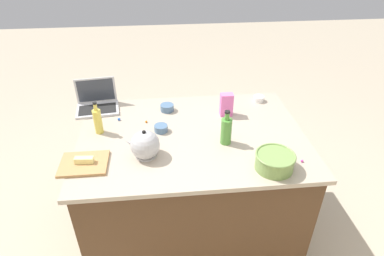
% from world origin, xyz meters
% --- Properties ---
extents(ground_plane, '(12.00, 12.00, 0.00)m').
position_xyz_m(ground_plane, '(0.00, 0.00, 0.00)').
color(ground_plane, '#B7A88E').
extents(island_counter, '(1.52, 1.10, 0.90)m').
position_xyz_m(island_counter, '(0.00, 0.00, 0.45)').
color(island_counter, '#4C331E').
rests_on(island_counter, ground).
extents(laptop, '(0.33, 0.26, 0.22)m').
position_xyz_m(laptop, '(0.68, -0.43, 0.95)').
color(laptop, '#B7B7BC').
rests_on(laptop, island_counter).
extents(mixing_bowl_large, '(0.23, 0.23, 0.10)m').
position_xyz_m(mixing_bowl_large, '(-0.44, 0.40, 0.95)').
color(mixing_bowl_large, '#72934C').
rests_on(mixing_bowl_large, island_counter).
extents(bottle_olive, '(0.07, 0.07, 0.24)m').
position_xyz_m(bottle_olive, '(-0.21, 0.12, 0.99)').
color(bottle_olive, '#4C8C38').
rests_on(bottle_olive, island_counter).
extents(bottle_oil, '(0.06, 0.06, 0.23)m').
position_xyz_m(bottle_oil, '(0.62, -0.09, 0.99)').
color(bottle_oil, '#DBC64C').
rests_on(bottle_oil, island_counter).
extents(kettle, '(0.21, 0.18, 0.20)m').
position_xyz_m(kettle, '(0.31, 0.21, 0.98)').
color(kettle, '#ADADB2').
rests_on(kettle, island_counter).
extents(cutting_board, '(0.28, 0.22, 0.02)m').
position_xyz_m(cutting_board, '(0.67, 0.26, 0.91)').
color(cutting_board, '#AD7F4C').
rests_on(cutting_board, island_counter).
extents(butter_stick_left, '(0.11, 0.04, 0.04)m').
position_xyz_m(butter_stick_left, '(0.66, 0.26, 0.94)').
color(butter_stick_left, '#F4E58C').
rests_on(butter_stick_left, cutting_board).
extents(ramekin_small, '(0.10, 0.10, 0.05)m').
position_xyz_m(ramekin_small, '(0.15, -0.34, 0.93)').
color(ramekin_small, slate).
rests_on(ramekin_small, island_counter).
extents(ramekin_medium, '(0.09, 0.09, 0.05)m').
position_xyz_m(ramekin_medium, '(0.21, -0.06, 0.92)').
color(ramekin_medium, slate).
rests_on(ramekin_medium, island_counter).
extents(ramekin_wide, '(0.09, 0.09, 0.04)m').
position_xyz_m(ramekin_wide, '(-0.58, -0.42, 0.92)').
color(ramekin_wide, white).
rests_on(ramekin_wide, island_counter).
extents(candy_bag, '(0.09, 0.06, 0.17)m').
position_xyz_m(candy_bag, '(-0.28, -0.23, 0.99)').
color(candy_bag, pink).
rests_on(candy_bag, island_counter).
extents(candy_0, '(0.02, 0.02, 0.02)m').
position_xyz_m(candy_0, '(-0.33, -0.40, 0.91)').
color(candy_0, green).
rests_on(candy_0, island_counter).
extents(candy_1, '(0.02, 0.02, 0.02)m').
position_xyz_m(candy_1, '(0.31, -0.18, 0.91)').
color(candy_1, orange).
rests_on(candy_1, island_counter).
extents(candy_2, '(0.02, 0.02, 0.02)m').
position_xyz_m(candy_2, '(-0.63, 0.36, 0.91)').
color(candy_2, '#CC3399').
rests_on(candy_2, island_counter).
extents(candy_3, '(0.02, 0.02, 0.02)m').
position_xyz_m(candy_3, '(0.51, -0.23, 0.91)').
color(candy_3, blue).
rests_on(candy_3, island_counter).
extents(candy_4, '(0.01, 0.01, 0.01)m').
position_xyz_m(candy_4, '(-0.35, -0.45, 0.91)').
color(candy_4, blue).
rests_on(candy_4, island_counter).
extents(candy_5, '(0.01, 0.01, 0.01)m').
position_xyz_m(candy_5, '(0.12, -0.35, 0.91)').
color(candy_5, yellow).
rests_on(candy_5, island_counter).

